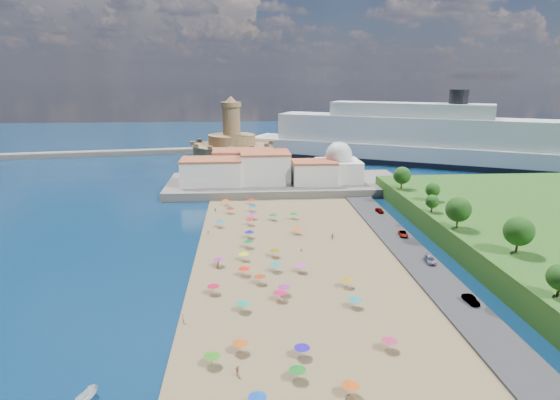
{
  "coord_description": "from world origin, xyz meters",
  "views": [
    {
      "loc": [
        -5.96,
        -102.57,
        41.97
      ],
      "look_at": [
        4.0,
        25.0,
        8.0
      ],
      "focal_mm": 30.0,
      "sensor_mm": 36.0,
      "label": 1
    }
  ],
  "objects": [
    {
      "name": "ground",
      "position": [
        0.0,
        0.0,
        0.0
      ],
      "size": [
        700.0,
        700.0,
        0.0
      ],
      "primitive_type": "plane",
      "color": "#071938",
      "rests_on": "ground"
    },
    {
      "name": "terrace",
      "position": [
        10.0,
        73.0,
        1.5
      ],
      "size": [
        90.0,
        36.0,
        3.0
      ],
      "primitive_type": "cube",
      "color": "#59544C",
      "rests_on": "ground"
    },
    {
      "name": "jetty",
      "position": [
        -12.0,
        108.0,
        1.2
      ],
      "size": [
        18.0,
        70.0,
        2.4
      ],
      "primitive_type": "cube",
      "color": "#59544C",
      "rests_on": "ground"
    },
    {
      "name": "breakwater",
      "position": [
        -110.0,
        153.0,
        1.3
      ],
      "size": [
        199.03,
        34.77,
        2.6
      ],
      "primitive_type": "cube",
      "rotation": [
        0.0,
        0.0,
        0.14
      ],
      "color": "#59544C",
      "rests_on": "ground"
    },
    {
      "name": "waterfront_buildings",
      "position": [
        -3.05,
        73.64,
        7.88
      ],
      "size": [
        57.0,
        29.0,
        11.0
      ],
      "color": "silver",
      "rests_on": "terrace"
    },
    {
      "name": "domed_building",
      "position": [
        30.0,
        71.0,
        8.97
      ],
      "size": [
        16.0,
        16.0,
        15.0
      ],
      "color": "silver",
      "rests_on": "terrace"
    },
    {
      "name": "fortress",
      "position": [
        -12.0,
        138.0,
        6.68
      ],
      "size": [
        40.0,
        40.0,
        32.4
      ],
      "color": "#9F784F",
      "rests_on": "ground"
    },
    {
      "name": "cruise_ship",
      "position": [
        75.09,
        122.52,
        10.67
      ],
      "size": [
        157.54,
        97.18,
        36.01
      ],
      "color": "black",
      "rests_on": "ground"
    },
    {
      "name": "beach_parasols",
      "position": [
        -1.37,
        -13.2,
        2.15
      ],
      "size": [
        33.06,
        118.19,
        2.2
      ],
      "color": "gray",
      "rests_on": "beach"
    },
    {
      "name": "beachgoers",
      "position": [
        -5.59,
        -5.88,
        1.11
      ],
      "size": [
        35.07,
        93.28,
        1.86
      ],
      "color": "tan",
      "rests_on": "beach"
    },
    {
      "name": "parked_cars",
      "position": [
        36.0,
        3.91,
        1.38
      ],
      "size": [
        2.82,
        64.73,
        1.43
      ],
      "color": "gray",
      "rests_on": "promenade"
    },
    {
      "name": "hillside_trees",
      "position": [
        47.55,
        -5.84,
        10.21
      ],
      "size": [
        11.32,
        107.74,
        7.91
      ],
      "color": "#382314",
      "rests_on": "hillside"
    }
  ]
}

